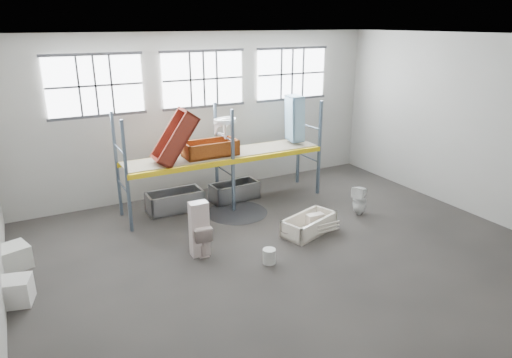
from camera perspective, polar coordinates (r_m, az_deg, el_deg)
floor at (r=11.24m, az=3.64°, el=-9.24°), size 12.00×10.00×0.10m
ceiling at (r=9.90m, az=4.29°, el=17.74°), size 12.00×10.00×0.10m
wall_back at (r=14.69m, az=-6.58°, el=8.08°), size 12.00×0.10×5.00m
wall_front at (r=6.82m, az=27.06°, el=-7.19°), size 12.00×0.10×5.00m
wall_right at (r=14.35m, az=25.08°, el=6.15°), size 0.10×10.00×5.00m
window_left at (r=13.58m, az=-19.45°, el=10.95°), size 2.60×0.04×1.60m
window_mid at (r=14.42m, az=-6.59°, el=12.30°), size 2.60×0.04×1.60m
window_right at (r=15.87m, az=4.49°, el=12.98°), size 2.60×0.04×1.60m
rack_upright_la at (r=12.11m, az=-15.84°, el=0.18°), size 0.08×0.08×3.00m
rack_upright_lb at (r=13.24m, az=-17.01°, el=1.67°), size 0.08×0.08×3.00m
rack_upright_ma at (r=13.01m, az=-2.90°, el=2.20°), size 0.08×0.08×3.00m
rack_upright_mb at (r=14.06m, az=-4.99°, el=3.45°), size 0.08×0.08×3.00m
rack_upright_ra at (r=14.48m, az=7.92°, el=3.80°), size 0.08×0.08×3.00m
rack_upright_rb at (r=15.44m, az=5.32°, el=4.86°), size 0.08×0.08×3.00m
rack_beam_front at (r=13.01m, az=-2.90°, el=2.20°), size 6.00×0.10×0.14m
rack_beam_back at (r=14.06m, az=-4.99°, el=3.45°), size 6.00×0.10×0.14m
shelf_deck at (r=13.51m, az=-3.99°, el=3.17°), size 5.90×1.10×0.03m
wet_patch at (r=13.35m, az=-2.43°, el=-4.18°), size 1.80×1.80×0.00m
bathtub_beige at (r=12.12m, az=6.65°, el=-5.66°), size 1.69×1.18×0.45m
cistern_spare at (r=12.17m, az=7.35°, el=-5.31°), size 0.47×0.24×0.43m
sink_in_tub at (r=11.83m, az=4.09°, el=-6.57°), size 0.54×0.54×0.15m
toilet_beige at (r=11.06m, az=-6.92°, el=-7.28°), size 0.52×0.81×0.77m
cistern_tall at (r=10.84m, az=-7.11°, el=-6.20°), size 0.44×0.30×1.34m
toilet_white at (r=13.40m, az=12.81°, el=-2.60°), size 0.51×0.51×0.86m
steel_tub_left at (r=13.59m, az=-10.11°, el=-2.72°), size 1.60×0.75×0.59m
steel_tub_right at (r=14.24m, az=-2.70°, el=-1.51°), size 1.51×0.77×0.54m
rust_tub_flat at (r=13.21m, az=-5.73°, el=3.84°), size 1.56×0.74×0.44m
rust_tub_tilted at (r=12.59m, az=-10.11°, el=5.10°), size 1.29×0.77×1.56m
sink_on_shelf at (r=13.26m, az=-3.85°, el=5.17°), size 0.84×0.75×0.61m
blue_tub_upright at (r=14.50m, az=4.85°, el=7.57°), size 0.54×0.72×1.43m
bucket at (r=10.62m, az=1.65°, el=-9.61°), size 0.35×0.35×0.35m
carton_near at (r=10.36m, az=-27.93°, el=-12.29°), size 0.74×0.67×0.53m
carton_far at (r=11.76m, az=-28.05°, el=-8.57°), size 0.79×0.79×0.53m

